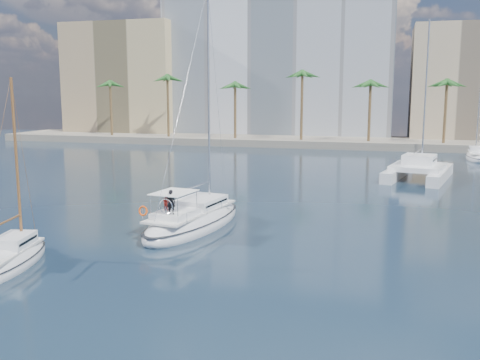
% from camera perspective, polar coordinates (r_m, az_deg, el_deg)
% --- Properties ---
extents(ground, '(160.00, 160.00, 0.00)m').
position_cam_1_polar(ground, '(32.12, -0.36, -6.62)').
color(ground, black).
rests_on(ground, ground).
extents(quay, '(120.00, 14.00, 1.20)m').
position_cam_1_polar(quay, '(91.47, 10.14, 4.03)').
color(quay, gray).
rests_on(quay, ground).
extents(building_modern, '(42.00, 16.00, 28.00)m').
position_cam_1_polar(building_modern, '(104.85, 4.31, 12.13)').
color(building_modern, white).
rests_on(building_modern, ground).
extents(building_tan_left, '(22.00, 14.00, 22.00)m').
position_cam_1_polar(building_tan_left, '(110.87, -11.78, 10.26)').
color(building_tan_left, tan).
rests_on(building_tan_left, ground).
extents(building_beige, '(20.00, 14.00, 20.00)m').
position_cam_1_polar(building_beige, '(100.64, 23.54, 9.24)').
color(building_beige, '#C9AF90').
rests_on(building_beige, ground).
extents(palm_left, '(3.60, 3.60, 12.30)m').
position_cam_1_polar(palm_left, '(96.55, -10.77, 10.03)').
color(palm_left, brown).
rests_on(palm_left, ground).
extents(palm_centre, '(3.60, 3.60, 12.30)m').
position_cam_1_polar(palm_centre, '(87.13, 10.08, 10.15)').
color(palm_centre, brown).
rests_on(palm_centre, ground).
extents(main_sloop, '(5.13, 11.47, 16.44)m').
position_cam_1_polar(main_sloop, '(35.33, -4.97, -4.32)').
color(main_sloop, silver).
rests_on(main_sloop, ground).
extents(small_sloop, '(3.61, 7.37, 10.16)m').
position_cam_1_polar(small_sloop, '(29.93, -23.35, -7.83)').
color(small_sloop, silver).
rests_on(small_sloop, ground).
extents(catamaran, '(7.71, 11.92, 16.17)m').
position_cam_1_polar(catamaran, '(58.03, 18.51, 1.21)').
color(catamaran, silver).
rests_on(catamaran, ground).
extents(seagull, '(1.06, 0.46, 0.20)m').
position_cam_1_polar(seagull, '(36.93, -1.55, -3.08)').
color(seagull, silver).
rests_on(seagull, ground).
extents(moored_yacht_a, '(3.37, 9.52, 11.90)m').
position_cam_1_polar(moored_yacht_a, '(78.08, 23.90, 2.04)').
color(moored_yacht_a, silver).
rests_on(moored_yacht_a, ground).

